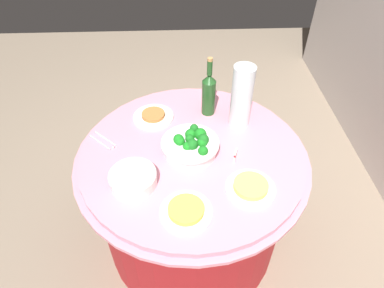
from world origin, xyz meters
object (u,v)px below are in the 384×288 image
food_plate_peanuts (153,116)px  food_plate_fried_egg (186,211)px  broccoli_bowl (191,145)px  decorative_fruit_vase (241,100)px  label_placard_front (235,155)px  serving_tongs (104,141)px  wine_bottle (209,93)px  plate_stack (133,179)px  food_plate_noodles (251,187)px

food_plate_peanuts → food_plate_fried_egg: 0.65m
broccoli_bowl → decorative_fruit_vase: (-0.21, 0.26, 0.11)m
decorative_fruit_vase → label_placard_front: size_ratio=6.18×
serving_tongs → decorative_fruit_vase: bearing=99.6°
food_plate_peanuts → food_plate_fried_egg: size_ratio=1.00×
wine_bottle → decorative_fruit_vase: size_ratio=0.99×
plate_stack → wine_bottle: (-0.50, 0.37, 0.10)m
plate_stack → food_plate_peanuts: bearing=171.5°
decorative_fruit_vase → food_plate_noodles: size_ratio=1.55×
plate_stack → decorative_fruit_vase: decorative_fruit_vase is taller
food_plate_fried_egg → food_plate_noodles: bearing=111.3°
food_plate_noodles → decorative_fruit_vase: bearing=178.1°
wine_bottle → food_plate_peanuts: wine_bottle is taller
broccoli_bowl → decorative_fruit_vase: bearing=128.2°
broccoli_bowl → food_plate_peanuts: size_ratio=1.27×
food_plate_noodles → label_placard_front: size_ratio=4.00×
food_plate_peanuts → food_plate_fried_egg: (0.63, 0.16, 0.00)m
broccoli_bowl → serving_tongs: bearing=-101.5°
food_plate_peanuts → food_plate_noodles: size_ratio=1.00×
decorative_fruit_vase → serving_tongs: 0.73m
plate_stack → food_plate_fried_egg: bearing=53.4°
plate_stack → decorative_fruit_vase: bearing=127.1°
wine_bottle → serving_tongs: (0.22, -0.55, -0.12)m
plate_stack → label_placard_front: 0.49m
serving_tongs → food_plate_peanuts: 0.30m
plate_stack → wine_bottle: bearing=143.4°
food_plate_peanuts → food_plate_noodles: 0.69m
broccoli_bowl → plate_stack: (0.19, -0.26, -0.01)m
decorative_fruit_vase → serving_tongs: decorative_fruit_vase is taller
decorative_fruit_vase → plate_stack: bearing=-52.9°
serving_tongs → wine_bottle: bearing=111.8°
label_placard_front → plate_stack: bearing=-75.1°
plate_stack → label_placard_front: (-0.13, 0.47, 0.00)m
food_plate_noodles → wine_bottle: bearing=-165.7°
wine_bottle → label_placard_front: 0.40m
decorative_fruit_vase → label_placard_front: (0.28, -0.06, -0.12)m
decorative_fruit_vase → label_placard_front: 0.31m
plate_stack → food_plate_noodles: (0.06, 0.51, -0.02)m
broccoli_bowl → wine_bottle: 0.34m
decorative_fruit_vase → food_plate_noodles: decorative_fruit_vase is taller
wine_bottle → serving_tongs: size_ratio=2.28×
food_plate_fried_egg → food_plate_noodles: (-0.11, 0.29, 0.00)m
food_plate_fried_egg → serving_tongs: bearing=-138.2°
broccoli_bowl → food_plate_noodles: broccoli_bowl is taller
decorative_fruit_vase → food_plate_peanuts: (-0.06, -0.46, -0.14)m
decorative_fruit_vase → food_plate_noodles: 0.48m
label_placard_front → serving_tongs: bearing=-103.6°
wine_bottle → food_plate_noodles: size_ratio=1.53×
broccoli_bowl → label_placard_front: bearing=72.2°
wine_bottle → decorative_fruit_vase: bearing=57.7°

